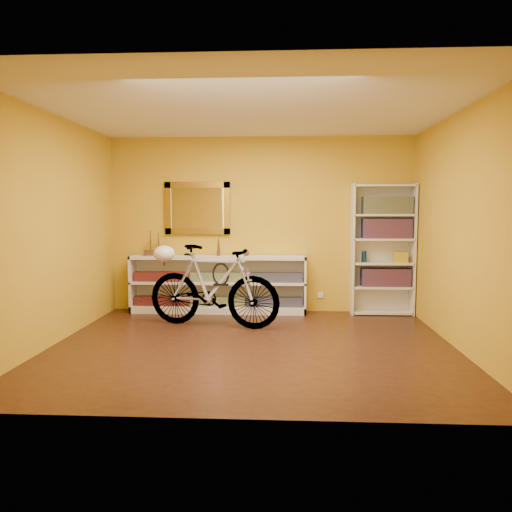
# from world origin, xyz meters

# --- Properties ---
(floor) EXTENTS (4.50, 4.00, 0.01)m
(floor) POSITION_xyz_m (0.00, 0.00, -0.01)
(floor) COLOR black
(floor) RESTS_ON ground
(ceiling) EXTENTS (4.50, 4.00, 0.01)m
(ceiling) POSITION_xyz_m (0.00, 0.00, 2.60)
(ceiling) COLOR silver
(ceiling) RESTS_ON ground
(back_wall) EXTENTS (4.50, 0.01, 2.60)m
(back_wall) POSITION_xyz_m (0.00, 2.00, 1.30)
(back_wall) COLOR gold
(back_wall) RESTS_ON ground
(left_wall) EXTENTS (0.01, 4.00, 2.60)m
(left_wall) POSITION_xyz_m (-2.25, 0.00, 1.30)
(left_wall) COLOR gold
(left_wall) RESTS_ON ground
(right_wall) EXTENTS (0.01, 4.00, 2.60)m
(right_wall) POSITION_xyz_m (2.25, 0.00, 1.30)
(right_wall) COLOR gold
(right_wall) RESTS_ON ground
(gilt_mirror) EXTENTS (0.98, 0.06, 0.78)m
(gilt_mirror) POSITION_xyz_m (-0.95, 1.97, 1.55)
(gilt_mirror) COLOR #836117
(gilt_mirror) RESTS_ON back_wall
(wall_socket) EXTENTS (0.09, 0.02, 0.09)m
(wall_socket) POSITION_xyz_m (0.90, 1.99, 0.25)
(wall_socket) COLOR silver
(wall_socket) RESTS_ON back_wall
(console_unit) EXTENTS (2.60, 0.35, 0.85)m
(console_unit) POSITION_xyz_m (-0.63, 1.81, 0.42)
(console_unit) COLOR silver
(console_unit) RESTS_ON floor
(cd_row_lower) EXTENTS (2.50, 0.13, 0.14)m
(cd_row_lower) POSITION_xyz_m (-0.63, 1.79, 0.17)
(cd_row_lower) COLOR black
(cd_row_lower) RESTS_ON console_unit
(cd_row_upper) EXTENTS (2.50, 0.13, 0.14)m
(cd_row_upper) POSITION_xyz_m (-0.63, 1.79, 0.54)
(cd_row_upper) COLOR navy
(cd_row_upper) RESTS_ON console_unit
(model_ship) EXTENTS (0.33, 0.19, 0.37)m
(model_ship) POSITION_xyz_m (-1.57, 1.81, 1.04)
(model_ship) COLOR #3F2511
(model_ship) RESTS_ON console_unit
(toy_car) EXTENTS (0.00, 0.00, 0.00)m
(toy_car) POSITION_xyz_m (-1.08, 1.81, 0.85)
(toy_car) COLOR black
(toy_car) RESTS_ON console_unit
(bronze_ornament) EXTENTS (0.06, 0.06, 0.32)m
(bronze_ornament) POSITION_xyz_m (-0.62, 1.81, 1.01)
(bronze_ornament) COLOR brown
(bronze_ornament) RESTS_ON console_unit
(decorative_orb) EXTENTS (0.09, 0.09, 0.09)m
(decorative_orb) POSITION_xyz_m (-0.21, 1.81, 0.90)
(decorative_orb) COLOR brown
(decorative_orb) RESTS_ON console_unit
(bookcase) EXTENTS (0.90, 0.30, 1.90)m
(bookcase) POSITION_xyz_m (1.78, 1.84, 0.95)
(bookcase) COLOR silver
(bookcase) RESTS_ON floor
(book_row_a) EXTENTS (0.70, 0.22, 0.26)m
(book_row_a) POSITION_xyz_m (1.83, 1.84, 0.55)
(book_row_a) COLOR maroon
(book_row_a) RESTS_ON bookcase
(book_row_b) EXTENTS (0.70, 0.22, 0.28)m
(book_row_b) POSITION_xyz_m (1.83, 1.84, 1.25)
(book_row_b) COLOR maroon
(book_row_b) RESTS_ON bookcase
(book_row_c) EXTENTS (0.70, 0.22, 0.25)m
(book_row_c) POSITION_xyz_m (1.83, 1.84, 1.59)
(book_row_c) COLOR #1A545E
(book_row_c) RESTS_ON bookcase
(travel_mug) EXTENTS (0.07, 0.07, 0.17)m
(travel_mug) POSITION_xyz_m (1.51, 1.82, 0.85)
(travel_mug) COLOR navy
(travel_mug) RESTS_ON bookcase
(red_tin) EXTENTS (0.18, 0.18, 0.20)m
(red_tin) POSITION_xyz_m (1.58, 1.87, 1.57)
(red_tin) COLOR maroon
(red_tin) RESTS_ON bookcase
(yellow_bag) EXTENTS (0.20, 0.14, 0.15)m
(yellow_bag) POSITION_xyz_m (2.03, 1.80, 0.84)
(yellow_bag) COLOR gold
(yellow_bag) RESTS_ON bookcase
(bicycle) EXTENTS (0.88, 1.88, 1.07)m
(bicycle) POSITION_xyz_m (-0.57, 0.90, 0.54)
(bicycle) COLOR silver
(bicycle) RESTS_ON floor
(helmet) EXTENTS (0.29, 0.27, 0.22)m
(helmet) POSITION_xyz_m (-1.25, 1.06, 0.94)
(helmet) COLOR white
(helmet) RESTS_ON bicycle
(u_lock) EXTENTS (0.22, 0.02, 0.22)m
(u_lock) POSITION_xyz_m (-0.47, 0.88, 0.70)
(u_lock) COLOR black
(u_lock) RESTS_ON bicycle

